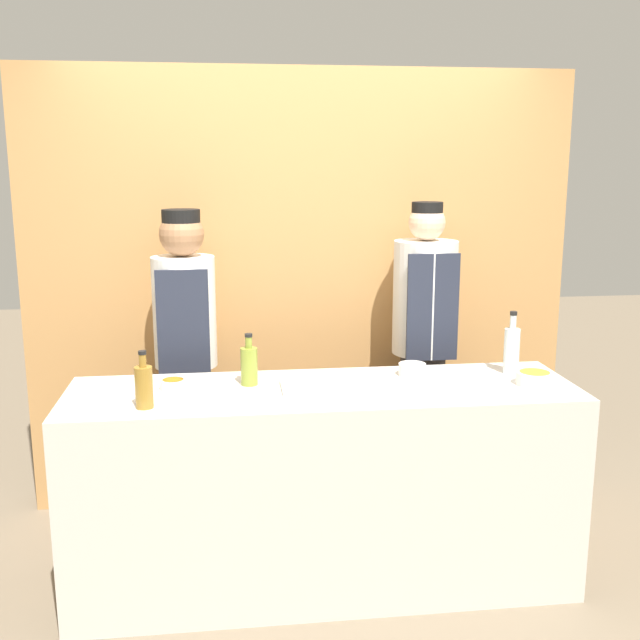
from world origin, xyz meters
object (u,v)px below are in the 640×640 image
(cutting_board, at_px, (326,386))
(chef_right, at_px, (423,348))
(sauce_bowl_yellow, at_px, (534,377))
(bottle_vinegar, at_px, (144,386))
(sauce_bowl_orange, at_px, (173,384))
(bottle_clear, at_px, (512,349))
(bottle_oil, at_px, (249,365))
(chef_left, at_px, (186,355))
(sauce_bowl_green, at_px, (412,369))

(cutting_board, xyz_separation_m, chef_right, (0.62, 0.67, -0.01))
(sauce_bowl_yellow, height_order, bottle_vinegar, bottle_vinegar)
(sauce_bowl_yellow, bearing_deg, sauce_bowl_orange, 175.43)
(bottle_clear, relative_size, chef_right, 0.17)
(bottle_oil, xyz_separation_m, bottle_clear, (1.23, 0.03, 0.02))
(sauce_bowl_yellow, height_order, bottle_clear, bottle_clear)
(sauce_bowl_yellow, height_order, chef_right, chef_right)
(sauce_bowl_orange, relative_size, bottle_oil, 0.48)
(cutting_board, distance_m, chef_left, 0.92)
(cutting_board, bearing_deg, bottle_vinegar, -166.74)
(sauce_bowl_yellow, distance_m, chef_left, 1.73)
(cutting_board, bearing_deg, bottle_clear, 7.76)
(sauce_bowl_yellow, distance_m, bottle_clear, 0.21)
(sauce_bowl_green, distance_m, chef_right, 0.56)
(bottle_vinegar, bearing_deg, chef_left, 81.75)
(sauce_bowl_orange, height_order, sauce_bowl_yellow, sauce_bowl_yellow)
(bottle_clear, xyz_separation_m, bottle_vinegar, (-1.66, -0.30, -0.02))
(cutting_board, distance_m, bottle_oil, 0.35)
(chef_left, bearing_deg, sauce_bowl_yellow, -25.09)
(cutting_board, relative_size, chef_left, 0.23)
(sauce_bowl_yellow, height_order, chef_left, chef_left)
(bottle_oil, distance_m, bottle_clear, 1.23)
(sauce_bowl_green, bearing_deg, cutting_board, -161.12)
(sauce_bowl_yellow, relative_size, bottle_vinegar, 0.69)
(bottle_oil, xyz_separation_m, chef_left, (-0.31, 0.58, -0.10))
(bottle_clear, bearing_deg, bottle_vinegar, -169.69)
(cutting_board, bearing_deg, chef_left, 133.75)
(sauce_bowl_green, bearing_deg, bottle_clear, -2.92)
(cutting_board, relative_size, bottle_vinegar, 1.64)
(sauce_bowl_green, relative_size, chef_left, 0.08)
(sauce_bowl_orange, relative_size, sauce_bowl_yellow, 0.69)
(sauce_bowl_green, relative_size, cutting_board, 0.32)
(chef_right, bearing_deg, cutting_board, -132.86)
(bottle_clear, bearing_deg, chef_left, 160.41)
(bottle_oil, relative_size, bottle_vinegar, 0.98)
(bottle_oil, bearing_deg, cutting_board, -15.18)
(sauce_bowl_orange, xyz_separation_m, chef_left, (0.02, 0.61, -0.03))
(sauce_bowl_yellow, bearing_deg, bottle_oil, 172.89)
(sauce_bowl_yellow, xyz_separation_m, bottle_clear, (-0.04, 0.19, 0.08))
(sauce_bowl_orange, distance_m, cutting_board, 0.67)
(bottle_oil, relative_size, chef_right, 0.14)
(sauce_bowl_orange, height_order, chef_left, chef_left)
(bottle_clear, bearing_deg, sauce_bowl_green, 177.08)
(sauce_bowl_green, height_order, chef_right, chef_right)
(sauce_bowl_orange, height_order, chef_right, chef_right)
(bottle_vinegar, bearing_deg, bottle_oil, 32.03)
(bottle_oil, relative_size, chef_left, 0.14)
(sauce_bowl_green, bearing_deg, chef_right, 69.68)
(sauce_bowl_orange, relative_size, sauce_bowl_green, 0.89)
(sauce_bowl_orange, height_order, bottle_oil, bottle_oil)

